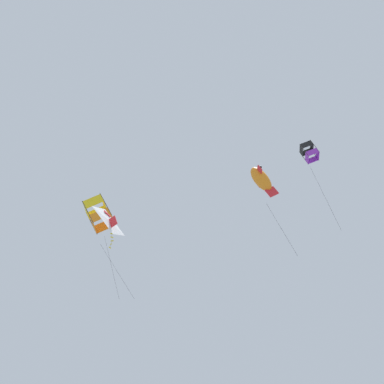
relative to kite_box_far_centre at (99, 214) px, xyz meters
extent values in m
cube|color=yellow|center=(0.24, -0.12, 0.88)|extent=(0.90, 1.32, 0.63)
cube|color=yellow|center=(-0.79, 0.39, 0.28)|extent=(0.90, 1.32, 0.63)
cube|color=yellow|center=(0.02, 0.71, 0.58)|extent=(1.33, 0.69, 1.21)
cube|color=yellow|center=(-0.56, -0.45, 0.58)|extent=(1.33, 0.69, 1.21)
cube|color=orange|center=(0.78, -0.39, -0.26)|extent=(0.90, 1.32, 0.63)
cube|color=orange|center=(-0.25, 0.12, -0.87)|extent=(0.90, 1.32, 0.63)
cube|color=orange|center=(0.55, 0.45, -0.56)|extent=(1.33, 0.69, 1.21)
cube|color=orange|center=(-0.02, -0.71, -0.56)|extent=(1.33, 0.69, 1.21)
cylinder|color=#332D28|center=(0.80, 0.32, 0.31)|extent=(0.93, 0.50, 1.87)
cylinder|color=#332D28|center=(0.22, -0.84, 0.31)|extent=(0.93, 0.50, 1.87)
cylinder|color=#332D28|center=(-0.23, 0.84, -0.29)|extent=(0.93, 0.50, 1.87)
cylinder|color=#332D28|center=(-0.81, -0.33, -0.29)|extent=(0.93, 0.50, 1.87)
cylinder|color=#47474C|center=(1.33, 0.28, -3.58)|extent=(0.98, 1.85, 5.43)
ellipsoid|color=orange|center=(7.12, -9.36, -1.74)|extent=(1.80, 1.47, 1.98)
cube|color=red|center=(7.22, -8.89, -1.55)|extent=(0.49, 0.69, 0.38)
cube|color=red|center=(6.82, -9.74, -1.55)|extent=(0.49, 0.69, 0.38)
cube|color=red|center=(7.60, -9.58, -2.69)|extent=(0.73, 0.38, 0.78)
sphere|color=black|center=(7.24, -9.14, -1.06)|extent=(0.24, 0.21, 0.19)
sphere|color=black|center=(7.03, -9.59, -1.06)|extent=(0.24, 0.21, 0.19)
cylinder|color=#47474C|center=(8.20, -9.19, -4.77)|extent=(0.87, 1.07, 3.89)
cube|color=black|center=(10.93, -9.71, 1.97)|extent=(0.52, 0.72, 0.38)
cube|color=black|center=(10.34, -9.35, 1.72)|extent=(0.52, 0.72, 0.38)
cube|color=black|center=(10.83, -9.21, 1.85)|extent=(0.72, 0.45, 0.63)
cube|color=black|center=(10.45, -9.85, 1.85)|extent=(0.72, 0.45, 0.63)
cube|color=purple|center=(11.15, -9.84, 1.28)|extent=(0.52, 0.72, 0.38)
cube|color=purple|center=(10.56, -9.48, 1.02)|extent=(0.52, 0.72, 0.38)
cube|color=purple|center=(11.05, -9.35, 1.15)|extent=(0.72, 0.45, 0.63)
cube|color=purple|center=(10.67, -9.98, 1.15)|extent=(0.72, 0.45, 0.63)
cylinder|color=#332D28|center=(11.24, -9.46, 1.63)|extent=(0.39, 0.25, 1.13)
cylinder|color=#332D28|center=(10.85, -10.09, 1.63)|extent=(0.39, 0.25, 1.13)
cylinder|color=#332D28|center=(10.64, -9.10, 1.37)|extent=(0.39, 0.25, 1.13)
cylinder|color=#332D28|center=(10.26, -9.73, 1.37)|extent=(0.39, 0.25, 1.13)
cylinder|color=#47474C|center=(11.41, -9.43, -1.72)|extent=(0.55, 1.01, 5.38)
pyramid|color=white|center=(0.08, -3.17, -2.66)|extent=(2.31, 2.03, 1.49)
cube|color=red|center=(0.21, -3.33, -2.80)|extent=(0.55, 0.66, 0.88)
cube|color=red|center=(-0.06, -2.99, -2.03)|extent=(0.54, 0.46, 0.17)
cylinder|color=#47474C|center=(0.25, -3.38, -3.53)|extent=(0.02, 0.01, 0.25)
cube|color=yellow|center=(0.25, -3.39, -3.66)|extent=(0.17, 0.05, 0.06)
cylinder|color=#47474C|center=(0.27, -3.39, -3.78)|extent=(0.02, 0.04, 0.25)
cube|color=yellow|center=(0.28, -3.40, -3.90)|extent=(0.17, 0.03, 0.06)
cylinder|color=#47474C|center=(0.30, -3.40, -4.02)|extent=(0.01, 0.05, 0.25)
cube|color=yellow|center=(0.32, -3.40, -4.15)|extent=(0.16, 0.10, 0.06)
cylinder|color=#47474C|center=(0.30, -3.40, -4.27)|extent=(0.01, 0.05, 0.25)
cube|color=yellow|center=(0.28, -3.40, -4.39)|extent=(0.04, 0.17, 0.06)
cylinder|color=#47474C|center=(0.25, -3.40, -4.51)|extent=(0.02, 0.05, 0.25)
cube|color=yellow|center=(0.23, -3.41, -4.64)|extent=(0.15, 0.11, 0.06)
cylinder|color=#47474C|center=(1.01, -2.40, -5.42)|extent=(1.97, 1.55, 4.02)
camera|label=1|loc=(-5.81, -29.15, -21.33)|focal=49.89mm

